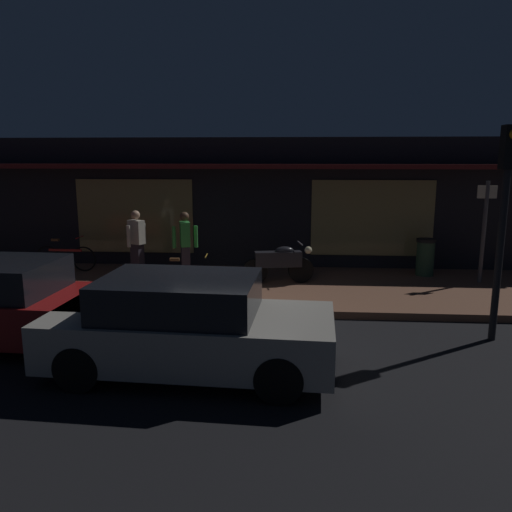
{
  "coord_description": "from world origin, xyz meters",
  "views": [
    {
      "loc": [
        1.11,
        -8.42,
        3.11
      ],
      "look_at": [
        0.31,
        2.4,
        0.95
      ],
      "focal_mm": 35.26,
      "sensor_mm": 36.0,
      "label": 1
    }
  ],
  "objects_px": {
    "person_bystander": "(185,245)",
    "trash_bin": "(425,257)",
    "bicycle_parked": "(66,257)",
    "traffic_light_pole": "(505,196)",
    "parked_car_across": "(187,326)",
    "bicycle_extra": "(187,281)",
    "sign_post": "(484,226)",
    "motorcycle": "(280,262)",
    "person_photographer": "(137,243)"
  },
  "relations": [
    {
      "from": "person_bystander",
      "to": "trash_bin",
      "type": "height_order",
      "value": "person_bystander"
    },
    {
      "from": "person_bystander",
      "to": "trash_bin",
      "type": "xyz_separation_m",
      "value": [
        5.9,
        1.01,
        -0.41
      ]
    },
    {
      "from": "bicycle_parked",
      "to": "traffic_light_pole",
      "type": "distance_m",
      "value": 10.38
    },
    {
      "from": "traffic_light_pole",
      "to": "parked_car_across",
      "type": "relative_size",
      "value": 0.86
    },
    {
      "from": "person_bystander",
      "to": "trash_bin",
      "type": "distance_m",
      "value": 6.0
    },
    {
      "from": "bicycle_extra",
      "to": "sign_post",
      "type": "bearing_deg",
      "value": 14.89
    },
    {
      "from": "motorcycle",
      "to": "sign_post",
      "type": "distance_m",
      "value": 4.87
    },
    {
      "from": "sign_post",
      "to": "person_photographer",
      "type": "bearing_deg",
      "value": -179.07
    },
    {
      "from": "bicycle_parked",
      "to": "person_bystander",
      "type": "distance_m",
      "value": 3.5
    },
    {
      "from": "sign_post",
      "to": "motorcycle",
      "type": "bearing_deg",
      "value": -174.89
    },
    {
      "from": "bicycle_parked",
      "to": "traffic_light_pole",
      "type": "bearing_deg",
      "value": -23.05
    },
    {
      "from": "motorcycle",
      "to": "bicycle_parked",
      "type": "bearing_deg",
      "value": 171.02
    },
    {
      "from": "trash_bin",
      "to": "traffic_light_pole",
      "type": "height_order",
      "value": "traffic_light_pole"
    },
    {
      "from": "parked_car_across",
      "to": "trash_bin",
      "type": "bearing_deg",
      "value": 50.4
    },
    {
      "from": "traffic_light_pole",
      "to": "bicycle_extra",
      "type": "bearing_deg",
      "value": 162.94
    },
    {
      "from": "person_photographer",
      "to": "traffic_light_pole",
      "type": "distance_m",
      "value": 8.15
    },
    {
      "from": "person_bystander",
      "to": "parked_car_across",
      "type": "bearing_deg",
      "value": -77.68
    },
    {
      "from": "motorcycle",
      "to": "bicycle_parked",
      "type": "distance_m",
      "value": 5.7
    },
    {
      "from": "bicycle_parked",
      "to": "person_bystander",
      "type": "height_order",
      "value": "person_bystander"
    },
    {
      "from": "motorcycle",
      "to": "sign_post",
      "type": "relative_size",
      "value": 0.7
    },
    {
      "from": "person_photographer",
      "to": "traffic_light_pole",
      "type": "height_order",
      "value": "traffic_light_pole"
    },
    {
      "from": "motorcycle",
      "to": "person_photographer",
      "type": "relative_size",
      "value": 1.01
    },
    {
      "from": "bicycle_extra",
      "to": "person_bystander",
      "type": "height_order",
      "value": "person_bystander"
    },
    {
      "from": "motorcycle",
      "to": "traffic_light_pole",
      "type": "bearing_deg",
      "value": -39.58
    },
    {
      "from": "motorcycle",
      "to": "trash_bin",
      "type": "xyz_separation_m",
      "value": [
        3.64,
        1.08,
        -0.03
      ]
    },
    {
      "from": "person_photographer",
      "to": "trash_bin",
      "type": "xyz_separation_m",
      "value": [
        7.15,
        0.79,
        -0.41
      ]
    },
    {
      "from": "sign_post",
      "to": "traffic_light_pole",
      "type": "height_order",
      "value": "traffic_light_pole"
    },
    {
      "from": "bicycle_parked",
      "to": "person_photographer",
      "type": "relative_size",
      "value": 0.99
    },
    {
      "from": "bicycle_parked",
      "to": "sign_post",
      "type": "height_order",
      "value": "sign_post"
    },
    {
      "from": "person_bystander",
      "to": "parked_car_across",
      "type": "relative_size",
      "value": 0.4
    },
    {
      "from": "motorcycle",
      "to": "person_bystander",
      "type": "relative_size",
      "value": 1.01
    },
    {
      "from": "person_photographer",
      "to": "traffic_light_pole",
      "type": "bearing_deg",
      "value": -25.05
    },
    {
      "from": "bicycle_extra",
      "to": "traffic_light_pole",
      "type": "distance_m",
      "value": 6.26
    },
    {
      "from": "sign_post",
      "to": "trash_bin",
      "type": "bearing_deg",
      "value": 149.86
    },
    {
      "from": "bicycle_extra",
      "to": "trash_bin",
      "type": "relative_size",
      "value": 1.78
    },
    {
      "from": "bicycle_parked",
      "to": "traffic_light_pole",
      "type": "height_order",
      "value": "traffic_light_pole"
    },
    {
      "from": "person_photographer",
      "to": "person_bystander",
      "type": "distance_m",
      "value": 1.27
    },
    {
      "from": "motorcycle",
      "to": "sign_post",
      "type": "xyz_separation_m",
      "value": [
        4.77,
        0.43,
        0.86
      ]
    },
    {
      "from": "person_photographer",
      "to": "motorcycle",
      "type": "bearing_deg",
      "value": -4.77
    },
    {
      "from": "person_photographer",
      "to": "sign_post",
      "type": "bearing_deg",
      "value": 0.93
    },
    {
      "from": "motorcycle",
      "to": "person_bystander",
      "type": "bearing_deg",
      "value": 178.11
    },
    {
      "from": "motorcycle",
      "to": "bicycle_extra",
      "type": "xyz_separation_m",
      "value": [
        -1.93,
        -1.36,
        -0.14
      ]
    },
    {
      "from": "person_bystander",
      "to": "sign_post",
      "type": "bearing_deg",
      "value": 2.87
    },
    {
      "from": "motorcycle",
      "to": "person_photographer",
      "type": "height_order",
      "value": "person_photographer"
    },
    {
      "from": "person_photographer",
      "to": "parked_car_across",
      "type": "relative_size",
      "value": 0.4
    },
    {
      "from": "person_bystander",
      "to": "traffic_light_pole",
      "type": "distance_m",
      "value": 6.95
    },
    {
      "from": "bicycle_parked",
      "to": "sign_post",
      "type": "distance_m",
      "value": 10.45
    },
    {
      "from": "sign_post",
      "to": "trash_bin",
      "type": "xyz_separation_m",
      "value": [
        -1.13,
        0.66,
        -0.89
      ]
    },
    {
      "from": "traffic_light_pole",
      "to": "parked_car_across",
      "type": "distance_m",
      "value": 5.52
    },
    {
      "from": "bicycle_extra",
      "to": "sign_post",
      "type": "xyz_separation_m",
      "value": [
        6.71,
        1.78,
        1.0
      ]
    }
  ]
}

